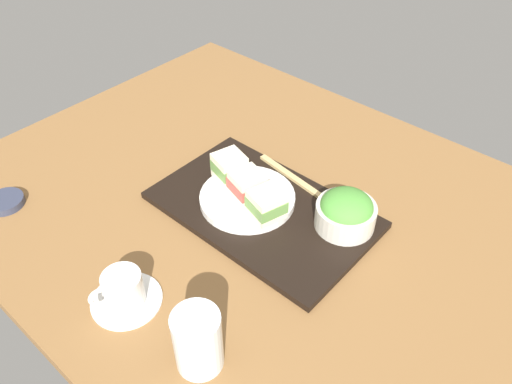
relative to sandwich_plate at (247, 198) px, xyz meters
The scene contains 11 objects.
ground_plane 7.60cm from the sandwich_plate, 163.43° to the right, with size 140.00×100.00×3.00cm, color brown.
serving_tray 4.05cm from the sandwich_plate, 169.29° to the right, with size 45.83×28.18×1.48cm, color black.
sandwich_plate is the anchor object (origin of this frame).
sandwich_near 8.01cm from the sandwich_plate, 164.76° to the left, with size 7.90×7.81×5.72cm.
sandwich_middle 3.71cm from the sandwich_plate, ahead, with size 8.05×7.96×5.74cm.
sandwich_far 8.05cm from the sandwich_plate, 15.24° to the right, with size 7.78×7.66×5.87cm.
salad_bowl 21.16cm from the sandwich_plate, 158.44° to the right, with size 12.16×12.16×7.95cm.
chopsticks_pair 12.57cm from the sandwich_plate, 98.51° to the right, with size 19.15×3.90×0.70cm.
coffee_cup 32.94cm from the sandwich_plate, 90.98° to the left, with size 12.74×12.74×6.73cm.
drinking_glass 37.57cm from the sandwich_plate, 120.47° to the left, with size 7.73×7.73×11.51cm, color silver.
small_sauce_dish 52.34cm from the sandwich_plate, 40.88° to the left, with size 7.96×7.96×1.60cm, color #33384C.
Camera 1 is at (-48.43, 61.03, 74.63)cm, focal length 35.72 mm.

